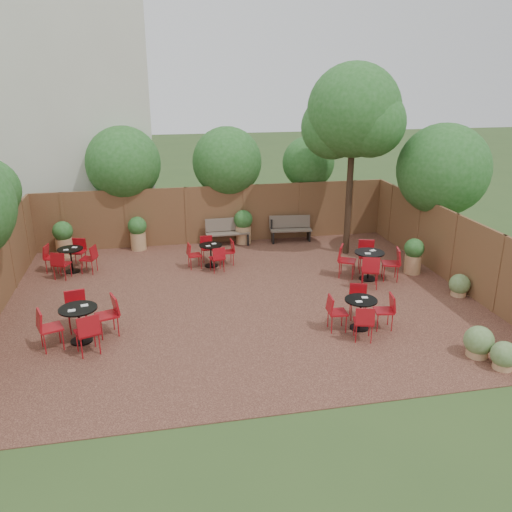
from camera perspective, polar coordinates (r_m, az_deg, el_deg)
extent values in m
plane|color=#354F23|center=(13.80, -1.60, -4.73)|extent=(80.00, 80.00, 0.00)
cube|color=#371D16|center=(13.79, -1.60, -4.69)|extent=(12.00, 10.00, 0.02)
cube|color=brown|center=(18.15, -4.36, 4.50)|extent=(12.00, 0.08, 2.00)
cube|color=brown|center=(15.54, 20.71, 0.73)|extent=(0.08, 10.00, 2.00)
cube|color=beige|center=(20.63, -18.58, 13.84)|extent=(5.00, 4.00, 8.00)
sphere|color=#21581C|center=(18.37, -14.24, 9.73)|extent=(2.49, 2.49, 2.49)
sphere|color=#21581C|center=(18.44, -3.17, 10.23)|extent=(2.40, 2.40, 2.40)
sphere|color=#21581C|center=(19.31, 5.73, 10.11)|extent=(1.88, 1.88, 1.88)
sphere|color=#21581C|center=(17.08, 19.69, 8.83)|extent=(2.80, 2.80, 2.80)
cylinder|color=black|center=(16.88, 10.17, 8.04)|extent=(0.23, 0.23, 4.78)
sphere|color=#21581C|center=(16.61, 10.62, 15.33)|extent=(2.83, 2.83, 2.83)
sphere|color=#21581C|center=(16.85, 8.37, 13.71)|extent=(1.98, 1.98, 1.98)
sphere|color=#21581C|center=(16.42, 12.41, 14.00)|extent=(2.06, 2.06, 2.06)
cube|color=brown|center=(17.91, -3.11, 2.48)|extent=(1.49, 0.48, 0.05)
cube|color=brown|center=(18.02, -3.22, 3.46)|extent=(1.48, 0.15, 0.45)
cube|color=black|center=(17.90, -5.22, 1.65)|extent=(0.07, 0.44, 0.39)
cube|color=black|center=(18.08, -1.00, 1.92)|extent=(0.07, 0.44, 0.39)
cube|color=brown|center=(18.35, 3.82, 2.84)|extent=(1.48, 0.58, 0.05)
cube|color=brown|center=(18.46, 3.68, 3.78)|extent=(1.44, 0.26, 0.43)
cube|color=black|center=(18.26, 1.82, 2.07)|extent=(0.10, 0.44, 0.38)
cube|color=black|center=(18.59, 5.75, 2.30)|extent=(0.10, 0.44, 0.38)
cylinder|color=black|center=(16.12, -4.89, -1.04)|extent=(0.40, 0.40, 0.03)
cylinder|color=black|center=(16.01, -4.92, 0.05)|extent=(0.05, 0.05, 0.64)
cylinder|color=black|center=(15.90, -4.96, 1.18)|extent=(0.70, 0.70, 0.03)
cube|color=white|center=(15.98, -4.60, 1.35)|extent=(0.14, 0.11, 0.01)
cube|color=white|center=(15.78, -5.24, 1.10)|extent=(0.14, 0.11, 0.01)
cylinder|color=black|center=(16.53, -19.31, -1.58)|extent=(0.43, 0.43, 0.03)
cylinder|color=black|center=(16.42, -19.44, -0.45)|extent=(0.05, 0.05, 0.68)
cylinder|color=black|center=(16.31, -19.57, 0.71)|extent=(0.74, 0.74, 0.03)
cube|color=white|center=(16.36, -19.14, 0.90)|extent=(0.16, 0.14, 0.01)
cube|color=white|center=(16.21, -19.97, 0.64)|extent=(0.16, 0.14, 0.01)
cylinder|color=black|center=(12.48, 11.15, -7.66)|extent=(0.43, 0.43, 0.03)
cylinder|color=black|center=(12.33, 11.25, -6.22)|extent=(0.05, 0.05, 0.69)
cylinder|color=black|center=(12.18, 11.36, -4.72)|extent=(0.75, 0.75, 0.03)
cube|color=white|center=(12.28, 11.74, -4.43)|extent=(0.16, 0.13, 0.01)
cube|color=white|center=(12.04, 11.15, -4.89)|extent=(0.16, 0.13, 0.01)
cylinder|color=black|center=(12.32, -18.43, -8.72)|extent=(0.48, 0.48, 0.03)
cylinder|color=black|center=(12.15, -18.62, -7.11)|extent=(0.05, 0.05, 0.76)
cylinder|color=black|center=(11.98, -18.81, -5.44)|extent=(0.82, 0.82, 0.03)
cube|color=white|center=(12.04, -18.17, -5.13)|extent=(0.17, 0.14, 0.02)
cube|color=white|center=(11.87, -19.42, -5.62)|extent=(0.17, 0.14, 0.02)
cylinder|color=black|center=(15.39, 12.04, -2.42)|extent=(0.49, 0.49, 0.03)
cylinder|color=black|center=(15.25, 12.15, -1.04)|extent=(0.06, 0.06, 0.77)
cylinder|color=black|center=(15.12, 12.25, 0.37)|extent=(0.84, 0.84, 0.03)
cube|color=white|center=(15.24, 12.59, 0.60)|extent=(0.19, 0.16, 0.02)
cube|color=white|center=(14.95, 12.07, 0.27)|extent=(0.19, 0.16, 0.02)
cylinder|color=tan|center=(17.93, -12.68, 1.61)|extent=(0.51, 0.51, 0.59)
sphere|color=#21581C|center=(17.79, -12.80, 3.21)|extent=(0.61, 0.61, 0.61)
cylinder|color=tan|center=(18.17, -1.38, 2.36)|extent=(0.53, 0.53, 0.61)
sphere|color=#21581C|center=(18.02, -1.40, 4.01)|extent=(0.64, 0.64, 0.64)
cylinder|color=tan|center=(17.94, -20.10, 0.91)|extent=(0.53, 0.53, 0.60)
sphere|color=#21581C|center=(17.78, -20.30, 2.56)|extent=(0.63, 0.63, 0.63)
cylinder|color=tan|center=(16.10, 16.67, -0.85)|extent=(0.48, 0.48, 0.55)
sphere|color=#21581C|center=(15.94, 16.84, 0.81)|extent=(0.58, 0.58, 0.58)
cylinder|color=tan|center=(11.78, 25.25, -10.61)|extent=(0.39, 0.39, 0.18)
sphere|color=#57763D|center=(11.68, 25.40, -9.66)|extent=(0.53, 0.53, 0.53)
cylinder|color=tan|center=(12.04, 22.93, -9.53)|extent=(0.45, 0.45, 0.20)
sphere|color=#57763D|center=(11.92, 23.09, -8.45)|extent=(0.61, 0.61, 0.61)
cylinder|color=tan|center=(14.95, 21.16, -3.69)|extent=(0.40, 0.40, 0.18)
sphere|color=#57763D|center=(14.87, 21.27, -2.88)|extent=(0.55, 0.55, 0.55)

